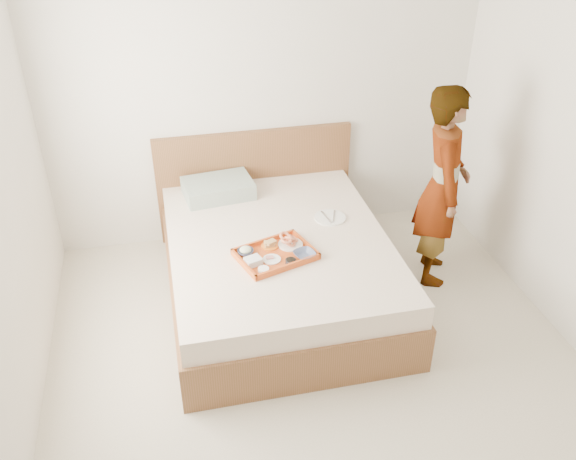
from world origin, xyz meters
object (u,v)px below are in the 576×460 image
(bed, at_px, (278,268))
(dinner_plate, at_px, (330,218))
(person, at_px, (443,187))
(tray, at_px, (276,254))

(bed, distance_m, dinner_plate, 0.55)
(bed, height_order, person, person)
(person, bearing_deg, bed, 110.61)
(person, bearing_deg, tray, 120.47)
(bed, relative_size, person, 1.28)
(person, bearing_deg, dinner_plate, 98.95)
(tray, height_order, dinner_plate, tray)
(bed, relative_size, dinner_plate, 8.38)
(dinner_plate, bearing_deg, person, -10.15)
(tray, bearing_deg, dinner_plate, 21.15)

